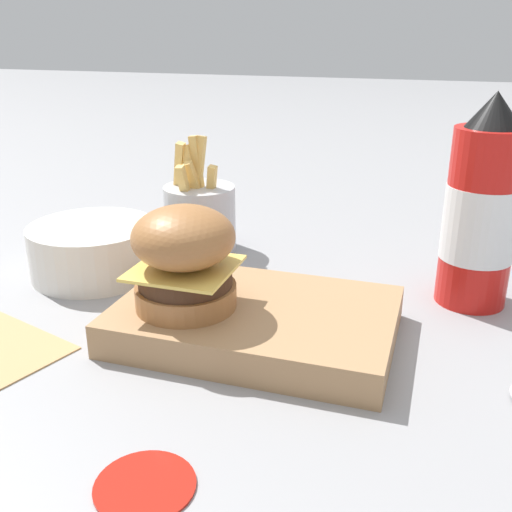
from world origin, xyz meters
TOP-DOWN VIEW (x-y plane):
  - ground_plane at (0.00, 0.00)m, footprint 6.00×6.00m
  - serving_board at (-0.05, 0.05)m, footprint 0.26×0.17m
  - burger at (-0.11, 0.03)m, footprint 0.10×0.10m
  - ketchup_bottle at (0.15, 0.19)m, footprint 0.08×0.08m
  - fries_basket at (-0.19, 0.25)m, footprint 0.09×0.09m
  - side_bowl at (-0.28, 0.14)m, footprint 0.15×0.15m
  - ketchup_puddle at (-0.06, -0.17)m, footprint 0.07×0.07m

SIDE VIEW (x-z plane):
  - ground_plane at x=0.00m, z-range 0.00..0.00m
  - ketchup_puddle at x=-0.06m, z-range 0.00..0.00m
  - serving_board at x=-0.05m, z-range 0.00..0.03m
  - side_bowl at x=-0.28m, z-range 0.00..0.06m
  - fries_basket at x=-0.19m, z-range -0.03..0.12m
  - burger at x=-0.11m, z-range 0.03..0.13m
  - ketchup_bottle at x=0.15m, z-range -0.01..0.21m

